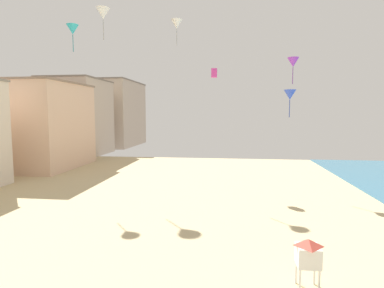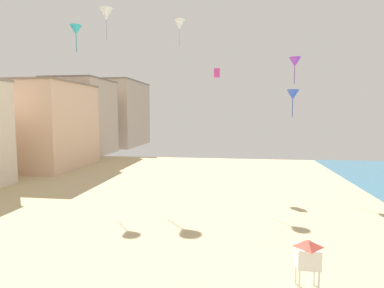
{
  "view_description": "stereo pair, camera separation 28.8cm",
  "coord_description": "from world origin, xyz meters",
  "px_view_note": "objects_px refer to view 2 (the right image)",
  "views": [
    {
      "loc": [
        4.9,
        -0.59,
        8.69
      ],
      "look_at": [
        2.62,
        17.57,
        6.91
      ],
      "focal_mm": 29.38,
      "sensor_mm": 36.0,
      "label": 1
    },
    {
      "loc": [
        5.18,
        -0.55,
        8.69
      ],
      "look_at": [
        2.62,
        17.57,
        6.91
      ],
      "focal_mm": 29.38,
      "sensor_mm": 36.0,
      "label": 2
    }
  ],
  "objects_px": {
    "kite_blue_delta": "(293,95)",
    "kite_purple_delta": "(295,62)",
    "kite_cyan_delta": "(76,30)",
    "kite_magenta_box": "(217,73)",
    "kite_white_delta_2": "(106,14)",
    "lifeguard_stand": "(308,254)",
    "kite_white_delta": "(179,24)"
  },
  "relations": [
    {
      "from": "kite_blue_delta",
      "to": "kite_purple_delta",
      "type": "bearing_deg",
      "value": -99.24
    },
    {
      "from": "kite_cyan_delta",
      "to": "kite_magenta_box",
      "type": "distance_m",
      "value": 17.28
    },
    {
      "from": "kite_white_delta_2",
      "to": "kite_magenta_box",
      "type": "xyz_separation_m",
      "value": [
        13.59,
        1.2,
        -7.21
      ]
    },
    {
      "from": "kite_magenta_box",
      "to": "kite_white_delta_2",
      "type": "bearing_deg",
      "value": -174.97
    },
    {
      "from": "lifeguard_stand",
      "to": "kite_white_delta_2",
      "type": "bearing_deg",
      "value": 147.44
    },
    {
      "from": "kite_magenta_box",
      "to": "kite_purple_delta",
      "type": "distance_m",
      "value": 15.93
    },
    {
      "from": "kite_magenta_box",
      "to": "lifeguard_stand",
      "type": "bearing_deg",
      "value": -75.83
    },
    {
      "from": "kite_white_delta_2",
      "to": "kite_cyan_delta",
      "type": "height_order",
      "value": "kite_white_delta_2"
    },
    {
      "from": "kite_cyan_delta",
      "to": "kite_white_delta_2",
      "type": "bearing_deg",
      "value": 47.16
    },
    {
      "from": "kite_blue_delta",
      "to": "kite_magenta_box",
      "type": "bearing_deg",
      "value": 162.91
    },
    {
      "from": "lifeguard_stand",
      "to": "kite_magenta_box",
      "type": "xyz_separation_m",
      "value": [
        -6.01,
        23.79,
        11.81
      ]
    },
    {
      "from": "kite_blue_delta",
      "to": "kite_white_delta_2",
      "type": "bearing_deg",
      "value": 176.24
    },
    {
      "from": "kite_white_delta",
      "to": "kite_cyan_delta",
      "type": "bearing_deg",
      "value": -162.67
    },
    {
      "from": "lifeguard_stand",
      "to": "kite_cyan_delta",
      "type": "xyz_separation_m",
      "value": [
        -22.16,
        19.82,
        16.5
      ]
    },
    {
      "from": "kite_cyan_delta",
      "to": "kite_blue_delta",
      "type": "distance_m",
      "value": 25.96
    },
    {
      "from": "kite_white_delta_2",
      "to": "kite_purple_delta",
      "type": "distance_m",
      "value": 25.62
    },
    {
      "from": "kite_cyan_delta",
      "to": "kite_blue_delta",
      "type": "xyz_separation_m",
      "value": [
        24.8,
        1.31,
        -7.56
      ]
    },
    {
      "from": "kite_cyan_delta",
      "to": "kite_blue_delta",
      "type": "height_order",
      "value": "kite_cyan_delta"
    },
    {
      "from": "lifeguard_stand",
      "to": "kite_white_delta",
      "type": "height_order",
      "value": "kite_white_delta"
    },
    {
      "from": "lifeguard_stand",
      "to": "kite_purple_delta",
      "type": "xyz_separation_m",
      "value": [
        0.73,
        9.39,
        10.69
      ]
    },
    {
      "from": "kite_white_delta_2",
      "to": "kite_white_delta",
      "type": "bearing_deg",
      "value": 5.33
    },
    {
      "from": "kite_white_delta_2",
      "to": "kite_cyan_delta",
      "type": "xyz_separation_m",
      "value": [
        -2.57,
        -2.77,
        -2.52
      ]
    },
    {
      "from": "kite_white_delta_2",
      "to": "kite_blue_delta",
      "type": "xyz_separation_m",
      "value": [
        22.23,
        -1.46,
        -10.08
      ]
    },
    {
      "from": "kite_white_delta",
      "to": "kite_magenta_box",
      "type": "xyz_separation_m",
      "value": [
        4.59,
        0.36,
        -5.86
      ]
    },
    {
      "from": "kite_white_delta",
      "to": "kite_magenta_box",
      "type": "distance_m",
      "value": 7.45
    },
    {
      "from": "kite_white_delta",
      "to": "kite_magenta_box",
      "type": "bearing_deg",
      "value": 4.44
    },
    {
      "from": "kite_magenta_box",
      "to": "kite_white_delta",
      "type": "bearing_deg",
      "value": -175.56
    },
    {
      "from": "kite_white_delta_2",
      "to": "kite_purple_delta",
      "type": "xyz_separation_m",
      "value": [
        20.32,
        -13.2,
        -8.33
      ]
    },
    {
      "from": "kite_white_delta_2",
      "to": "kite_blue_delta",
      "type": "height_order",
      "value": "kite_white_delta_2"
    },
    {
      "from": "lifeguard_stand",
      "to": "kite_white_delta",
      "type": "distance_m",
      "value": 31.2
    },
    {
      "from": "kite_white_delta",
      "to": "kite_white_delta_2",
      "type": "relative_size",
      "value": 0.8
    },
    {
      "from": "kite_magenta_box",
      "to": "kite_purple_delta",
      "type": "bearing_deg",
      "value": -64.94
    }
  ]
}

